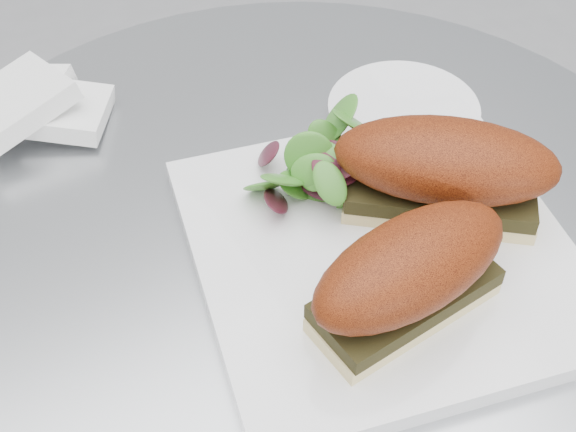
% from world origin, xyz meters
% --- Properties ---
extents(table, '(0.70, 0.70, 0.73)m').
position_xyz_m(table, '(0.00, 0.00, 0.49)').
color(table, '#B6BABE').
rests_on(table, ground).
extents(plate, '(0.34, 0.34, 0.02)m').
position_xyz_m(plate, '(0.04, -0.05, 0.74)').
color(plate, white).
rests_on(plate, table).
extents(sandwich_left, '(0.16, 0.09, 0.08)m').
position_xyz_m(sandwich_left, '(0.02, -0.11, 0.79)').
color(sandwich_left, beige).
rests_on(sandwich_left, plate).
extents(sandwich_right, '(0.18, 0.17, 0.08)m').
position_xyz_m(sandwich_right, '(0.10, -0.04, 0.79)').
color(sandwich_right, beige).
rests_on(sandwich_right, plate).
extents(salad, '(0.11, 0.11, 0.05)m').
position_xyz_m(salad, '(0.03, 0.03, 0.77)').
color(salad, '#4B9932').
rests_on(salad, plate).
extents(napkin, '(0.14, 0.14, 0.02)m').
position_xyz_m(napkin, '(-0.14, 0.24, 0.74)').
color(napkin, white).
rests_on(napkin, table).
extents(saucer, '(0.14, 0.14, 0.01)m').
position_xyz_m(saucer, '(0.16, 0.09, 0.74)').
color(saucer, white).
rests_on(saucer, table).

